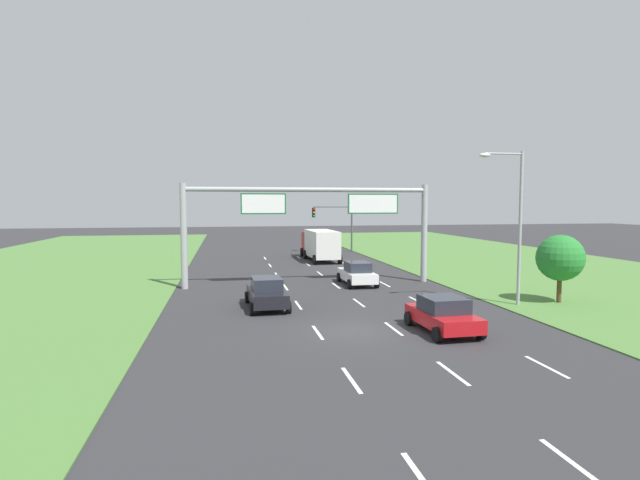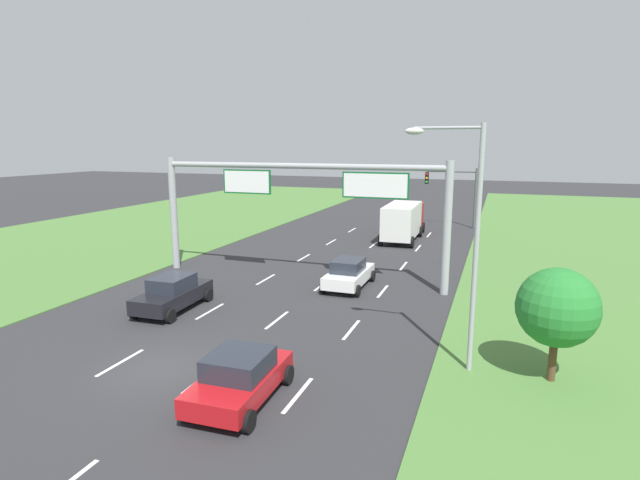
{
  "view_description": "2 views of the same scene",
  "coord_description": "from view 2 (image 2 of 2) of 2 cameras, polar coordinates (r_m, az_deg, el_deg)",
  "views": [
    {
      "loc": [
        -5.66,
        -21.23,
        5.7
      ],
      "look_at": [
        0.17,
        9.58,
        3.36
      ],
      "focal_mm": 28.0,
      "sensor_mm": 36.0,
      "label": 1
    },
    {
      "loc": [
        10.87,
        -13.48,
        7.85
      ],
      "look_at": [
        1.42,
        12.62,
        2.46
      ],
      "focal_mm": 28.0,
      "sensor_mm": 36.0,
      "label": 2
    }
  ],
  "objects": [
    {
      "name": "car_lead_silver",
      "position": [
        24.94,
        -16.47,
        -5.84
      ],
      "size": [
        2.24,
        4.44,
        1.66
      ],
      "rotation": [
        0.0,
        0.0,
        0.04
      ],
      "color": "black",
      "rests_on": "ground_plane"
    },
    {
      "name": "lane_dashes_inner_right",
      "position": [
        22.9,
        -4.93,
        -9.09
      ],
      "size": [
        0.14,
        50.4,
        0.01
      ],
      "color": "white",
      "rests_on": "ground_plane"
    },
    {
      "name": "roadside_tree_near",
      "position": [
        18.09,
        25.49,
        -7.0
      ],
      "size": [
        2.61,
        2.61,
        3.91
      ],
      "color": "#513823",
      "rests_on": "ground_plane"
    },
    {
      "name": "box_truck",
      "position": [
        41.85,
        9.55,
        2.33
      ],
      "size": [
        2.83,
        8.38,
        3.01
      ],
      "rotation": [
        0.0,
        0.0,
        0.02
      ],
      "color": "#B21E19",
      "rests_on": "ground_plane"
    },
    {
      "name": "sign_gantry",
      "position": [
        28.36,
        -2.26,
        5.02
      ],
      "size": [
        17.24,
        0.44,
        7.0
      ],
      "color": "#9EA0A5",
      "rests_on": "ground_plane"
    },
    {
      "name": "lane_dashes_slip",
      "position": [
        21.74,
        3.61,
        -10.18
      ],
      "size": [
        0.14,
        50.4,
        0.01
      ],
      "color": "white",
      "rests_on": "ground_plane"
    },
    {
      "name": "ground_plane",
      "position": [
        19.02,
        -17.77,
        -13.94
      ],
      "size": [
        200.0,
        200.0,
        0.0
      ],
      "primitive_type": "plane",
      "color": "#2D2D30"
    },
    {
      "name": "car_near_red",
      "position": [
        27.62,
        3.31,
        -3.82
      ],
      "size": [
        2.11,
        4.29,
        1.61
      ],
      "rotation": [
        0.0,
        0.0,
        -0.0
      ],
      "color": "white",
      "rests_on": "ground_plane"
    },
    {
      "name": "traffic_light_mast",
      "position": [
        48.67,
        15.09,
        5.92
      ],
      "size": [
        4.76,
        0.49,
        5.6
      ],
      "color": "#47494F",
      "rests_on": "ground_plane"
    },
    {
      "name": "street_lamp",
      "position": [
        17.34,
        16.29,
        1.35
      ],
      "size": [
        2.61,
        0.32,
        8.5
      ],
      "color": "#9EA0A5",
      "rests_on": "ground_plane"
    },
    {
      "name": "lane_dashes_inner_left",
      "position": [
        24.5,
        -12.45,
        -7.95
      ],
      "size": [
        0.14,
        50.4,
        0.01
      ],
      "color": "white",
      "rests_on": "ground_plane"
    },
    {
      "name": "car_mid_lane",
      "position": [
        16.07,
        -9.16,
        -15.19
      ],
      "size": [
        2.32,
        4.12,
        1.58
      ],
      "rotation": [
        0.0,
        0.0,
        0.03
      ],
      "color": "red",
      "rests_on": "ground_plane"
    }
  ]
}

